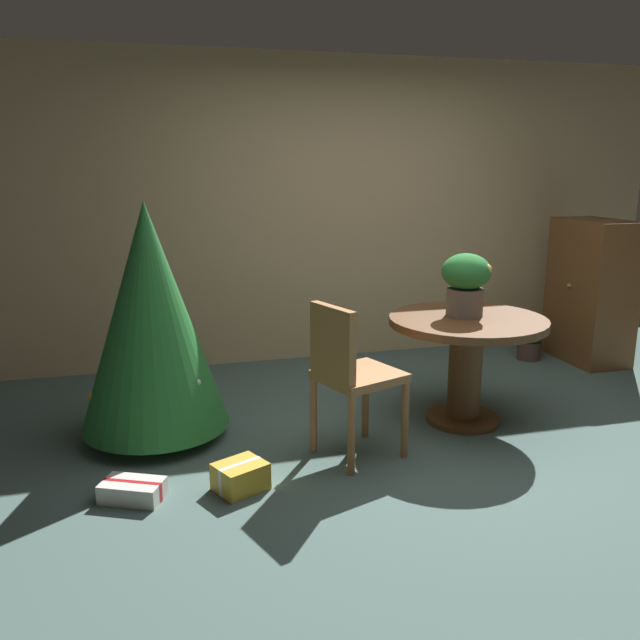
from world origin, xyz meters
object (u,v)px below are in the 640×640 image
gift_box_gold (240,476)px  potted_plant (530,334)px  wooden_cabinet (591,291)px  wooden_chair_left (350,371)px  gift_box_cream (133,490)px  holiday_tree (150,317)px  round_dining_table (466,348)px  flower_vase (466,281)px

gift_box_gold → potted_plant: potted_plant is taller
gift_box_gold → potted_plant: bearing=31.1°
wooden_cabinet → potted_plant: 0.63m
wooden_cabinet → potted_plant: size_ratio=3.00×
wooden_chair_left → gift_box_cream: size_ratio=2.57×
gift_box_cream → potted_plant: size_ratio=0.88×
holiday_tree → gift_box_cream: bearing=-100.6°
wooden_chair_left → round_dining_table: bearing=20.0°
wooden_chair_left → potted_plant: (2.16, 1.49, -0.31)m
round_dining_table → gift_box_cream: round_dining_table is taller
flower_vase → holiday_tree: holiday_tree is taller
gift_box_cream → potted_plant: potted_plant is taller
round_dining_table → wooden_chair_left: 0.98m
flower_vase → wooden_cabinet: 2.00m
flower_vase → wooden_cabinet: (1.72, 0.97, -0.34)m
round_dining_table → flower_vase: bearing=91.3°
gift_box_gold → potted_plant: 3.33m
holiday_tree → round_dining_table: bearing=-8.0°
wooden_chair_left → wooden_cabinet: 2.97m
flower_vase → gift_box_cream: bearing=-165.2°
round_dining_table → flower_vase: flower_vase is taller
wooden_chair_left → wooden_cabinet: bearing=27.2°
gift_box_gold → flower_vase: bearing=20.9°
flower_vase → gift_box_cream: 2.42m
flower_vase → gift_box_gold: bearing=-159.1°
wooden_chair_left → holiday_tree: size_ratio=0.63×
gift_box_cream → gift_box_gold: bearing=-4.0°
holiday_tree → potted_plant: holiday_tree is taller
gift_box_gold → wooden_cabinet: (3.33, 1.58, 0.55)m
round_dining_table → wooden_cabinet: wooden_cabinet is taller
flower_vase → wooden_chair_left: size_ratio=0.44×
flower_vase → wooden_cabinet: size_ratio=0.34×
gift_box_gold → gift_box_cream: bearing=176.0°
flower_vase → wooden_chair_left: bearing=-157.1°
potted_plant → gift_box_cream: bearing=-153.8°
gift_box_cream → flower_vase: bearing=14.8°
wooden_cabinet → holiday_tree: bearing=-168.9°
round_dining_table → potted_plant: bearing=43.0°
holiday_tree → wooden_cabinet: holiday_tree is taller
round_dining_table → wooden_chair_left: wooden_chair_left is taller
wooden_cabinet → wooden_chair_left: bearing=-152.8°
flower_vase → wooden_chair_left: (-0.92, -0.39, -0.42)m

